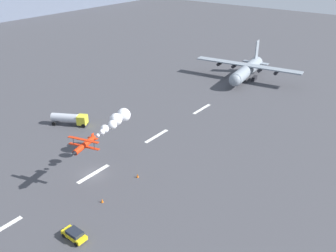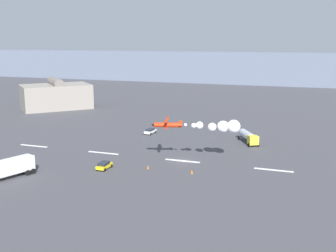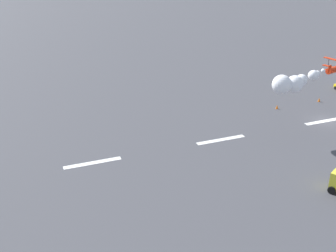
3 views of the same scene
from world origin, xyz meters
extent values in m
plane|color=#424247|center=(0.00, 0.00, 0.00)|extent=(440.00, 440.00, 0.00)
cube|color=white|center=(0.00, 0.00, 0.01)|extent=(8.00, 0.90, 0.01)
cube|color=white|center=(19.85, 0.00, 0.01)|extent=(8.00, 0.90, 0.01)
cube|color=white|center=(39.70, 0.00, 0.01)|extent=(8.00, 0.90, 0.01)
cylinder|color=black|center=(-2.39, -3.99, 8.90)|extent=(0.08, 0.08, 1.34)
cube|color=red|center=(-0.16, -1.14, 8.83)|extent=(0.70, 0.28, 1.10)
cube|color=red|center=(-0.16, -1.14, 8.43)|extent=(1.10, 2.09, 0.08)
sphere|color=white|center=(1.01, -1.22, 8.55)|extent=(0.70, 0.70, 0.70)
sphere|color=white|center=(2.68, -0.61, 8.36)|extent=(1.11, 1.11, 1.11)
sphere|color=white|center=(3.84, -0.11, 8.41)|extent=(1.65, 1.65, 1.65)
sphere|color=white|center=(6.49, 0.46, 8.10)|extent=(1.86, 1.86, 1.86)
sphere|color=white|center=(8.64, 1.63, 8.10)|extent=(2.61, 2.61, 2.61)
sphere|color=white|center=(10.95, 1.59, 8.31)|extent=(2.91, 2.91, 2.91)
cylinder|color=black|center=(14.45, 18.20, 0.50)|extent=(0.76, 1.03, 1.00)
cylinder|color=black|center=(-12.87, -12.35, 0.32)|extent=(0.23, 0.64, 0.64)
cone|color=orange|center=(-5.10, -7.86, 0.38)|extent=(0.44, 0.44, 0.75)
cone|color=orange|center=(4.38, -7.71, 0.38)|extent=(0.44, 0.44, 0.75)
camera|label=1|loc=(-38.67, -47.75, 40.22)|focal=38.84mm
camera|label=2|loc=(25.61, -83.06, 26.42)|focal=43.32mm
camera|label=3|loc=(48.90, 51.75, 28.60)|focal=45.70mm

